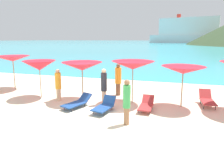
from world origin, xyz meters
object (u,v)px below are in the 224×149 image
beachgoer_3 (58,84)px  beachgoer_4 (104,85)px  umbrella_2 (82,66)px  lounge_chair_4 (207,99)px  umbrella_0 (13,59)px  beachgoer_1 (127,101)px  umbrella_3 (133,65)px  lounge_chair_1 (146,105)px  umbrella_4 (183,70)px  umbrella_1 (39,65)px  beachgoer_2 (118,79)px  lounge_chair_0 (77,102)px  cruise_ship (188,32)px  lounge_chair_3 (104,106)px

beachgoer_3 → beachgoer_4: bearing=101.8°
umbrella_2 → lounge_chair_4: bearing=8.2°
umbrella_0 → beachgoer_1: umbrella_0 is taller
umbrella_3 → umbrella_2: bearing=-173.1°
umbrella_3 → lounge_chair_1: size_ratio=1.51×
umbrella_4 → beachgoer_4: 3.89m
lounge_chair_4 → beachgoer_1: beachgoer_1 is taller
umbrella_1 → umbrella_4: bearing=4.0°
beachgoer_4 → beachgoer_2: bearing=-77.7°
umbrella_0 → umbrella_1: size_ratio=1.05×
lounge_chair_0 → umbrella_1: bearing=-178.6°
lounge_chair_1 → lounge_chair_4: (2.81, 1.47, 0.07)m
beachgoer_3 → cruise_ship: (16.77, 167.99, 8.11)m
umbrella_3 → lounge_chair_3: (-0.96, -1.69, -1.68)m
umbrella_0 → lounge_chair_4: umbrella_0 is taller
beachgoer_2 → beachgoer_4: size_ratio=1.02×
lounge_chair_4 → beachgoer_4: beachgoer_4 is taller
umbrella_2 → umbrella_3: bearing=6.9°
umbrella_2 → cruise_ship: 168.39m
lounge_chair_1 → lounge_chair_3: (-1.80, -0.80, 0.03)m
umbrella_3 → beachgoer_3: bearing=-168.4°
umbrella_4 → beachgoer_1: (-2.11, -2.78, -0.86)m
umbrella_4 → lounge_chair_4: 2.01m
beachgoer_2 → beachgoer_4: (-0.25, -1.85, 0.01)m
umbrella_0 → beachgoer_1: bearing=-22.3°
umbrella_4 → beachgoer_2: 3.76m
umbrella_2 → beachgoer_4: bearing=-14.7°
umbrella_0 → umbrella_1: umbrella_0 is taller
cruise_ship → umbrella_2: bearing=-82.0°
beachgoer_1 → beachgoer_2: beachgoer_2 is taller
umbrella_0 → umbrella_4: umbrella_0 is taller
umbrella_2 → umbrella_0: bearing=169.6°
umbrella_0 → umbrella_4: 10.45m
lounge_chair_1 → cruise_ship: (12.08, 168.08, 8.78)m
umbrella_2 → beachgoer_1: size_ratio=1.31×
beachgoer_3 → umbrella_2: bearing=120.5°
umbrella_2 → beachgoer_4: umbrella_2 is taller
lounge_chair_4 → beachgoer_3: (-7.49, -1.37, 0.59)m
umbrella_1 → beachgoer_1: bearing=-22.4°
beachgoer_4 → lounge_chair_3: bearing=129.5°
beachgoer_2 → beachgoer_3: 3.40m
umbrella_0 → lounge_chair_1: umbrella_0 is taller
umbrella_2 → beachgoer_4: 1.62m
umbrella_2 → beachgoer_2: (1.58, 1.50, -0.87)m
umbrella_0 → lounge_chair_3: 7.64m
beachgoer_4 → cruise_ship: (14.24, 167.87, 8.04)m
umbrella_0 → beachgoer_3: umbrella_0 is taller
beachgoer_3 → umbrella_3: bearing=110.7°
umbrella_2 → lounge_chair_0: 1.98m
beachgoer_1 → beachgoer_2: 4.16m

